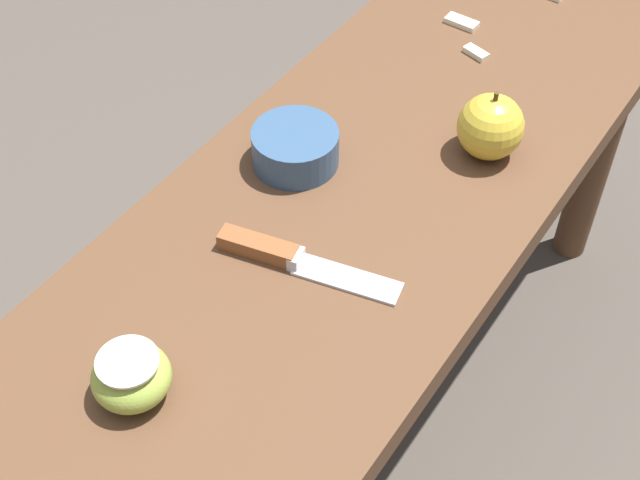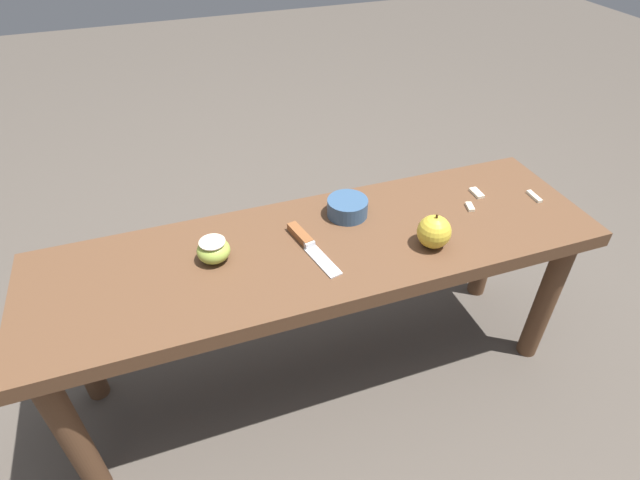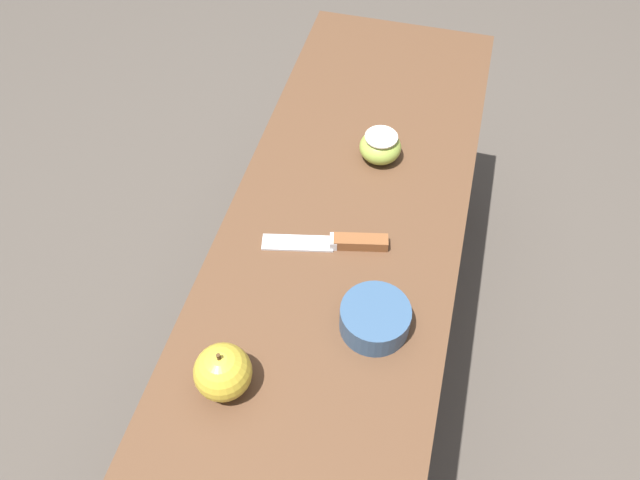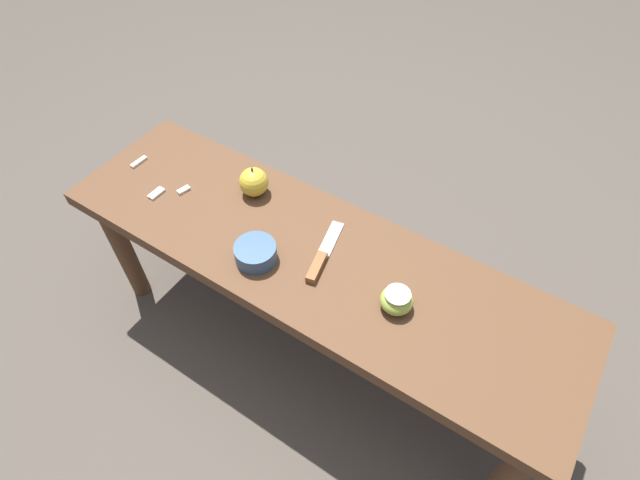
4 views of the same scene
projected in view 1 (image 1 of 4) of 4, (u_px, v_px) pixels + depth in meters
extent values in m
plane|color=#4C443D|center=(312.00, 463.00, 1.36)|extent=(8.00, 8.00, 0.00)
cube|color=brown|center=(309.00, 256.00, 1.00)|extent=(1.39, 0.40, 0.04)
cylinder|color=brown|center=(446.00, 95.00, 1.60)|extent=(0.06, 0.06, 0.46)
cylinder|color=brown|center=(596.00, 155.00, 1.49)|extent=(0.06, 0.06, 0.46)
cube|color=silver|center=(347.00, 279.00, 0.95)|extent=(0.06, 0.12, 0.00)
cube|color=silver|center=(296.00, 259.00, 0.96)|extent=(0.03, 0.02, 0.02)
cube|color=brown|center=(258.00, 247.00, 0.97)|extent=(0.04, 0.09, 0.02)
sphere|color=gold|center=(491.00, 127.00, 1.06)|extent=(0.08, 0.08, 0.08)
cylinder|color=#4C3319|center=(496.00, 98.00, 1.03)|extent=(0.01, 0.01, 0.01)
ellipsoid|color=#9EB747|center=(131.00, 377.00, 0.84)|extent=(0.08, 0.08, 0.05)
cylinder|color=silver|center=(127.00, 362.00, 0.82)|extent=(0.06, 0.06, 0.00)
cube|color=silver|center=(462.00, 22.00, 1.28)|extent=(0.02, 0.05, 0.01)
cube|color=silver|center=(476.00, 53.00, 1.23)|extent=(0.03, 0.04, 0.01)
cylinder|color=#335175|center=(295.00, 147.00, 1.06)|extent=(0.10, 0.10, 0.05)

